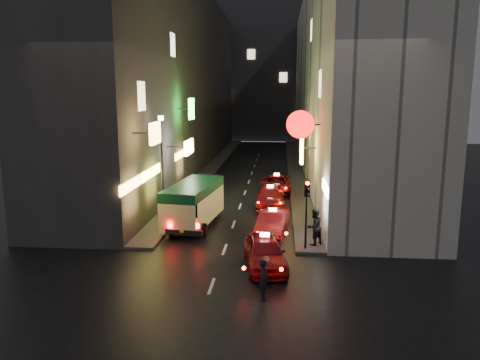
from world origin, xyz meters
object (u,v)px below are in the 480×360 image
(minibus, at_px, (194,200))
(lamp_post, at_px, (162,161))
(traffic_light, at_px, (307,199))
(pedestrian_crossing, at_px, (264,277))
(taxi_near, at_px, (265,249))

(minibus, distance_m, lamp_post, 2.94)
(traffic_light, xyz_separation_m, lamp_post, (-8.20, 4.53, 1.04))
(pedestrian_crossing, bearing_deg, minibus, 10.34)
(taxi_near, height_order, pedestrian_crossing, taxi_near)
(pedestrian_crossing, xyz_separation_m, lamp_post, (-6.35, 10.01, 2.84))
(taxi_near, distance_m, traffic_light, 3.47)
(taxi_near, relative_size, lamp_post, 0.89)
(pedestrian_crossing, height_order, lamp_post, lamp_post)
(taxi_near, bearing_deg, minibus, 125.07)
(lamp_post, bearing_deg, traffic_light, -28.91)
(minibus, bearing_deg, traffic_light, -32.17)
(pedestrian_crossing, distance_m, traffic_light, 6.06)
(minibus, relative_size, pedestrian_crossing, 3.47)
(minibus, height_order, taxi_near, minibus)
(lamp_post, bearing_deg, pedestrian_crossing, -57.61)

